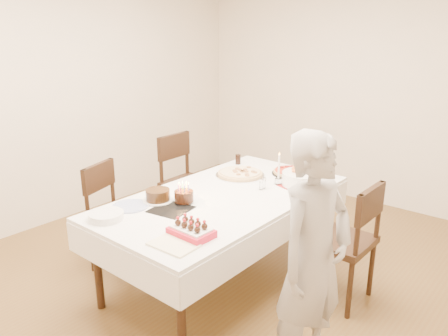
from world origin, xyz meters
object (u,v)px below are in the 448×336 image
Objects in this scene: pizza_white at (240,174)px; strawberry_box at (191,231)px; person at (313,260)px; layer_cake at (158,195)px; birthday_cake at (184,192)px; chair_left_dessert at (121,217)px; chair_right_savory at (340,241)px; pasta_bowl at (302,179)px; taper_candle at (279,168)px; chair_left_savory at (190,184)px; dining_table at (224,237)px; pizza_pepperoni at (290,172)px; cola_glass at (238,159)px.

strawberry_box is at bearing -66.34° from pizza_white.
person is 1.40m from layer_cake.
chair_left_dessert is at bearing -171.43° from birthday_cake.
chair_right_savory is 0.65m from pasta_bowl.
person reaches higher than taper_candle.
chair_left_savory reaches higher than pasta_bowl.
dining_table is 2.10× the size of chair_left_savory.
birthday_cake is at bearing -102.54° from pizza_pepperoni.
chair_right_savory is at bearing 33.52° from layer_cake.
chair_left_savory reaches higher than layer_cake.
cola_glass is (-0.82, 0.15, -0.01)m from pasta_bowl.
pizza_pepperoni is (0.99, 0.32, 0.26)m from chair_left_savory.
taper_candle reaches higher than chair_left_dessert.
pizza_pepperoni is 1.38× the size of layer_cake.
dining_table is 0.87m from strawberry_box.
chair_right_savory is 1.04× the size of chair_left_dessert.
birthday_cake is at bearing 171.17° from chair_left_dessert.
pizza_white is 4.57× the size of cola_glass.
layer_cake is (0.51, -0.01, 0.33)m from chair_left_dessert.
person is (0.22, -0.84, 0.27)m from chair_right_savory.
chair_left_savory is at bearing 72.89° from person.
birthday_cake is (0.18, 0.11, 0.04)m from layer_cake.
pizza_pepperoni is 0.96× the size of pasta_bowl.
chair_left_dessert is 0.79m from birthday_cake.
chair_left_savory is at bearing 132.11° from birthday_cake.
pizza_pepperoni is at bearing 77.46° from birthday_cake.
person is at bearing 151.69° from chair_left_savory.
taper_candle is 1.96× the size of birthday_cake.
chair_left_dessert is 1.59m from pizza_pepperoni.
pizza_pepperoni is at bearing 97.22° from strawberry_box.
chair_right_savory is at bearing 24.33° from person.
pizza_pepperoni is 0.57m from cola_glass.
layer_cake reaches higher than strawberry_box.
dining_table is at bearing -170.08° from chair_left_dessert.
strawberry_box is at bearing 148.98° from chair_left_dessert.
pizza_white is 1.36× the size of pizza_pepperoni.
dining_table is 0.94m from chair_right_savory.
strawberry_box is at bearing 114.56° from person.
chair_left_dessert is 0.62× the size of person.
pasta_bowl is (-0.50, 0.26, 0.32)m from chair_right_savory.
pasta_bowl is 1.06m from birthday_cake.
cola_glass is 1.65m from strawberry_box.
cola_glass is at bearing 106.36° from birthday_cake.
chair_left_dessert is 2.85× the size of pizza_pepperoni.
pizza_pepperoni is at bearing -144.64° from chair_left_dessert.
pasta_bowl is (1.24, 0.11, 0.30)m from chair_left_savory.
taper_candle reaches higher than chair_left_savory.
pizza_white is at bearing -49.02° from cola_glass.
chair_left_savory is 10.34× the size of cola_glass.
chair_left_savory is 0.72m from pizza_white.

